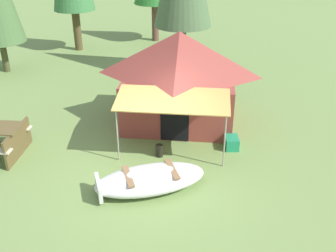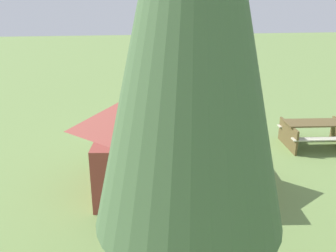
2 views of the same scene
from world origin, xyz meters
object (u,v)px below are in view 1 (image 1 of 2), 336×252
object	(u,v)px
canvas_cabin_tent	(179,77)
fuel_can	(159,151)
cooler_box	(232,142)
beached_rowboat	(150,179)

from	to	relation	value
canvas_cabin_tent	fuel_can	world-z (taller)	canvas_cabin_tent
canvas_cabin_tent	cooler_box	world-z (taller)	canvas_cabin_tent
beached_rowboat	canvas_cabin_tent	xyz separation A→B (m)	(0.79, 3.38, 1.16)
cooler_box	fuel_can	world-z (taller)	fuel_can
beached_rowboat	fuel_can	size ratio (longest dim) A/B	8.40
beached_rowboat	canvas_cabin_tent	bearing A→B (deg)	76.90
beached_rowboat	cooler_box	world-z (taller)	beached_rowboat
cooler_box	fuel_can	bearing A→B (deg)	-168.75
canvas_cabin_tent	cooler_box	xyz separation A→B (m)	(1.33, -1.64, -1.24)
beached_rowboat	canvas_cabin_tent	size ratio (longest dim) A/B	0.64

